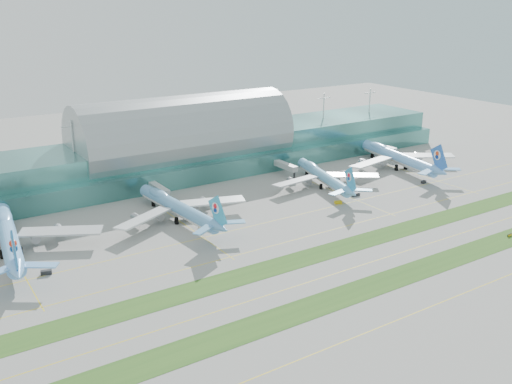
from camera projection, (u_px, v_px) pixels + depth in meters
ground at (334, 252)px, 218.03m from camera, size 700.00×700.00×0.00m
terminal at (184, 148)px, 316.16m from camera, size 340.00×69.10×36.00m
grass_strip_near at (387, 281)px, 195.71m from camera, size 420.00×12.00×0.08m
grass_strip_far at (330, 251)px, 219.61m from camera, size 420.00×12.00×0.08m
taxiline_a at (433, 306)px, 179.78m from camera, size 420.00×0.35×0.01m
taxiline_b at (359, 266)px, 206.87m from camera, size 420.00×0.35×0.01m
taxiline_c at (305, 237)px, 232.37m from camera, size 420.00×0.35×0.01m
taxiline_d at (275, 221)px, 249.90m from camera, size 420.00×0.35×0.01m
airliner_a at (8, 236)px, 216.44m from camera, size 69.36×79.13×21.77m
airliner_b at (177, 206)px, 249.00m from camera, size 63.77×72.65×19.98m
airliner_c at (323, 176)px, 294.55m from camera, size 57.66×66.58×18.58m
airliner_d at (397, 156)px, 327.26m from camera, size 69.04×79.24×21.90m
gse_b at (46, 272)px, 200.25m from camera, size 4.04×2.67×1.60m
gse_c at (203, 225)px, 242.75m from camera, size 3.51×2.16×1.58m
gse_d at (219, 216)px, 253.35m from camera, size 3.46×2.51×1.50m
gse_e at (338, 202)px, 270.53m from camera, size 3.85×2.79×1.39m
gse_f at (355, 194)px, 281.42m from camera, size 4.42×2.53×1.62m
gse_g at (424, 182)px, 301.06m from camera, size 3.11×2.15×1.44m
gse_h at (439, 167)px, 327.84m from camera, size 4.11×2.63×1.41m
taxiway_sign_east at (510, 235)px, 232.80m from camera, size 2.74×0.49×1.15m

